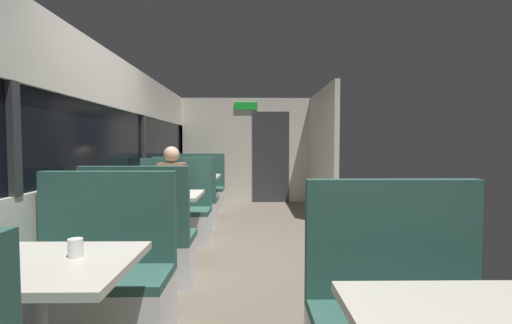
% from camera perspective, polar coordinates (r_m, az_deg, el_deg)
% --- Properties ---
extents(ground_plane, '(3.30, 9.20, 0.02)m').
position_cam_1_polar(ground_plane, '(3.97, -2.54, -16.23)').
color(ground_plane, '#665B4C').
extents(carriage_window_panel_left, '(0.09, 8.48, 2.30)m').
position_cam_1_polar(carriage_window_panel_left, '(4.07, -23.44, 0.07)').
color(carriage_window_panel_left, beige).
rests_on(carriage_window_panel_left, ground_plane).
extents(carriage_end_bulkhead, '(2.90, 0.11, 2.30)m').
position_cam_1_polar(carriage_end_bulkhead, '(7.95, -1.17, 1.79)').
color(carriage_end_bulkhead, beige).
rests_on(carriage_end_bulkhead, ground_plane).
extents(carriage_aisle_panel_right, '(0.08, 2.40, 2.30)m').
position_cam_1_polar(carriage_aisle_panel_right, '(6.88, 10.42, 1.67)').
color(carriage_aisle_panel_right, beige).
rests_on(carriage_aisle_panel_right, ground_plane).
extents(dining_table_near_window, '(0.90, 0.70, 0.74)m').
position_cam_1_polar(dining_table_near_window, '(2.06, -31.71, -16.05)').
color(dining_table_near_window, '#9E9EA3').
rests_on(dining_table_near_window, ground_plane).
extents(bench_near_window_facing_entry, '(0.95, 0.50, 1.10)m').
position_cam_1_polar(bench_near_window_facing_entry, '(2.75, -23.61, -17.89)').
color(bench_near_window_facing_entry, silver).
rests_on(bench_near_window_facing_entry, ground_plane).
extents(dining_table_mid_window, '(0.90, 0.70, 0.74)m').
position_cam_1_polar(dining_table_mid_window, '(4.14, -15.00, -6.26)').
color(dining_table_mid_window, '#9E9EA3').
rests_on(dining_table_mid_window, ground_plane).
extents(bench_mid_window_facing_end, '(0.95, 0.50, 1.10)m').
position_cam_1_polar(bench_mid_window_facing_end, '(3.55, -17.79, -12.98)').
color(bench_mid_window_facing_end, silver).
rests_on(bench_mid_window_facing_end, ground_plane).
extents(bench_mid_window_facing_entry, '(0.95, 0.50, 1.10)m').
position_cam_1_polar(bench_mid_window_facing_entry, '(4.87, -12.90, -8.59)').
color(bench_mid_window_facing_entry, silver).
rests_on(bench_mid_window_facing_entry, ground_plane).
extents(dining_table_far_window, '(0.90, 0.70, 0.74)m').
position_cam_1_polar(dining_table_far_window, '(6.38, -9.89, -3.01)').
color(dining_table_far_window, '#9E9EA3').
rests_on(dining_table_far_window, ground_plane).
extents(bench_far_window_facing_end, '(0.95, 0.50, 1.10)m').
position_cam_1_polar(bench_far_window_facing_end, '(5.74, -10.98, -6.82)').
color(bench_far_window_facing_end, silver).
rests_on(bench_far_window_facing_end, ground_plane).
extents(bench_far_window_facing_entry, '(0.95, 0.50, 1.10)m').
position_cam_1_polar(bench_far_window_facing_entry, '(7.11, -8.97, -4.93)').
color(bench_far_window_facing_entry, silver).
rests_on(bench_far_window_facing_entry, ground_plane).
extents(seated_passenger, '(0.47, 0.55, 1.26)m').
position_cam_1_polar(seated_passenger, '(4.76, -13.11, -6.29)').
color(seated_passenger, '#26262D').
rests_on(seated_passenger, ground_plane).
extents(coffee_cup_primary, '(0.07, 0.07, 0.09)m').
position_cam_1_polar(coffee_cup_primary, '(2.00, -26.78, -12.08)').
color(coffee_cup_primary, white).
rests_on(coffee_cup_primary, dining_table_near_window).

